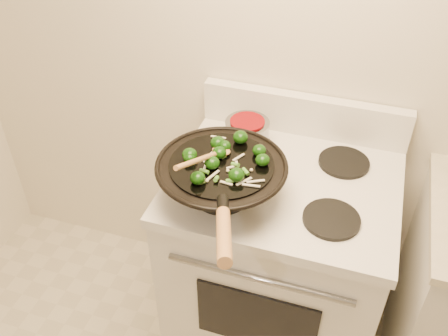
% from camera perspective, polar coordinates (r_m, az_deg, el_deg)
% --- Properties ---
extents(stove, '(0.78, 0.67, 1.08)m').
position_cam_1_polar(stove, '(2.04, 6.02, -10.92)').
color(stove, white).
rests_on(stove, ground).
extents(wok, '(0.42, 0.67, 0.24)m').
position_cam_1_polar(wok, '(1.59, -0.28, -1.19)').
color(wok, black).
rests_on(wok, stove).
extents(stirfry, '(0.28, 0.28, 0.04)m').
position_cam_1_polar(stirfry, '(1.55, -0.08, 1.35)').
color(stirfry, '#0F3408').
rests_on(stirfry, wok).
extents(wooden_spoon, '(0.09, 0.28, 0.12)m').
position_cam_1_polar(wooden_spoon, '(1.52, -1.71, 1.42)').
color(wooden_spoon, '#AF7945').
rests_on(wooden_spoon, wok).
extents(saucepan, '(0.16, 0.26, 0.10)m').
position_cam_1_polar(saucepan, '(1.83, 2.63, 4.13)').
color(saucepan, gray).
rests_on(saucepan, stove).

